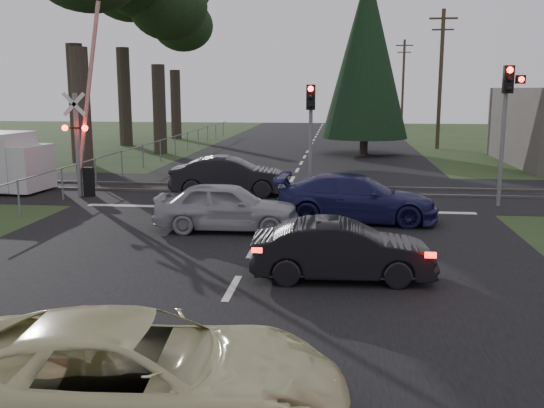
# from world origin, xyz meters

# --- Properties ---
(ground) EXTENTS (120.00, 120.00, 0.00)m
(ground) POSITION_xyz_m (0.00, 0.00, 0.00)
(ground) COLOR #2A3D1C
(ground) RESTS_ON ground
(road) EXTENTS (14.00, 100.00, 0.01)m
(road) POSITION_xyz_m (0.00, 10.00, 0.01)
(road) COLOR black
(road) RESTS_ON ground
(rail_corridor) EXTENTS (120.00, 8.00, 0.01)m
(rail_corridor) POSITION_xyz_m (0.00, 12.00, 0.01)
(rail_corridor) COLOR black
(rail_corridor) RESTS_ON ground
(stop_line) EXTENTS (13.00, 0.35, 0.00)m
(stop_line) POSITION_xyz_m (0.00, 8.20, 0.01)
(stop_line) COLOR silver
(stop_line) RESTS_ON ground
(rail_near) EXTENTS (120.00, 0.12, 0.10)m
(rail_near) POSITION_xyz_m (0.00, 11.20, 0.05)
(rail_near) COLOR #59544C
(rail_near) RESTS_ON ground
(rail_far) EXTENTS (120.00, 0.12, 0.10)m
(rail_far) POSITION_xyz_m (0.00, 12.80, 0.05)
(rail_far) COLOR #59544C
(rail_far) RESTS_ON ground
(crossing_signal) EXTENTS (1.62, 0.38, 6.96)m
(crossing_signal) POSITION_xyz_m (-7.27, 9.79, 2.06)
(crossing_signal) COLOR slate
(crossing_signal) RESTS_ON ground
(traffic_signal_right) EXTENTS (0.68, 0.48, 4.70)m
(traffic_signal_right) POSITION_xyz_m (7.55, 9.47, 3.31)
(traffic_signal_right) COLOR slate
(traffic_signal_right) RESTS_ON ground
(traffic_signal_center) EXTENTS (0.32, 0.48, 4.10)m
(traffic_signal_center) POSITION_xyz_m (1.00, 10.68, 2.81)
(traffic_signal_center) COLOR slate
(traffic_signal_center) RESTS_ON ground
(utility_pole_mid) EXTENTS (1.80, 0.26, 9.00)m
(utility_pole_mid) POSITION_xyz_m (8.50, 30.00, 4.73)
(utility_pole_mid) COLOR #4C3D2D
(utility_pole_mid) RESTS_ON ground
(utility_pole_far) EXTENTS (1.80, 0.26, 9.00)m
(utility_pole_far) POSITION_xyz_m (8.50, 55.00, 4.73)
(utility_pole_far) COLOR #4C3D2D
(utility_pole_far) RESTS_ON ground
(euc_tree_e) EXTENTS (6.00, 6.00, 13.20)m
(euc_tree_e) POSITION_xyz_m (-11.00, 36.00, 9.51)
(euc_tree_e) COLOR #473D33
(euc_tree_e) RESTS_ON ground
(conifer_tree) EXTENTS (5.20, 5.20, 11.00)m
(conifer_tree) POSITION_xyz_m (3.50, 26.00, 5.99)
(conifer_tree) COLOR #473D33
(conifer_tree) RESTS_ON ground
(fence_left) EXTENTS (0.10, 36.00, 1.20)m
(fence_left) POSITION_xyz_m (-7.80, 22.50, 0.00)
(fence_left) COLOR slate
(fence_left) RESTS_ON ground
(cream_coupe) EXTENTS (5.19, 2.77, 1.39)m
(cream_coupe) POSITION_xyz_m (-0.20, -5.24, 0.69)
(cream_coupe) COLOR beige
(cream_coupe) RESTS_ON ground
(dark_hatchback) EXTENTS (3.85, 1.52, 1.25)m
(dark_hatchback) POSITION_xyz_m (2.19, 0.86, 0.62)
(dark_hatchback) COLOR black
(dark_hatchback) RESTS_ON ground
(silver_car) EXTENTS (4.07, 1.71, 1.38)m
(silver_car) POSITION_xyz_m (-1.05, 5.00, 0.69)
(silver_car) COLOR #999BA1
(silver_car) RESTS_ON ground
(blue_sedan) EXTENTS (4.97, 2.28, 1.41)m
(blue_sedan) POSITION_xyz_m (2.61, 6.68, 0.70)
(blue_sedan) COLOR #191A4C
(blue_sedan) RESTS_ON ground
(dark_car_far) EXTENTS (4.50, 1.89, 1.44)m
(dark_car_far) POSITION_xyz_m (-2.01, 10.68, 0.72)
(dark_car_far) COLOR black
(dark_car_far) RESTS_ON ground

